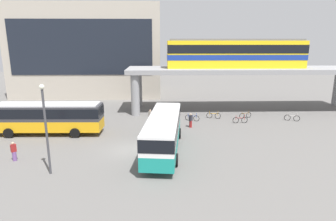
# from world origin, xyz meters

# --- Properties ---
(ground_plane) EXTENTS (120.00, 120.00, 0.00)m
(ground_plane) POSITION_xyz_m (0.00, 10.00, 0.00)
(ground_plane) COLOR #605E5B
(station_building) EXTENTS (25.15, 15.32, 15.48)m
(station_building) POSITION_xyz_m (-9.91, 30.19, 7.74)
(station_building) COLOR #B2A899
(station_building) RESTS_ON ground_plane
(elevated_platform) EXTENTS (32.20, 6.88, 5.91)m
(elevated_platform) POSITION_xyz_m (14.30, 14.98, 5.13)
(elevated_platform) COLOR gray
(elevated_platform) RESTS_ON ground_plane
(train) EXTENTS (18.51, 2.96, 3.84)m
(train) POSITION_xyz_m (12.85, 14.98, 7.88)
(train) COLOR yellow
(train) RESTS_ON elevated_platform
(bus_main) EXTENTS (3.68, 11.25, 3.22)m
(bus_main) POSITION_xyz_m (2.89, -0.32, 1.99)
(bus_main) COLOR teal
(bus_main) RESTS_ON ground_plane
(bus_secondary) EXTENTS (11.09, 2.94, 3.22)m
(bus_secondary) POSITION_xyz_m (-8.95, 4.73, 1.99)
(bus_secondary) COLOR orange
(bus_secondary) RESTS_ON ground_plane
(bicycle_silver) EXTENTS (1.70, 0.69, 1.04)m
(bicycle_silver) POSITION_xyz_m (18.62, 9.06, 0.36)
(bicycle_silver) COLOR black
(bicycle_silver) RESTS_ON ground_plane
(bicycle_orange) EXTENTS (1.72, 0.61, 1.04)m
(bicycle_orange) POSITION_xyz_m (9.30, 10.46, 0.36)
(bicycle_orange) COLOR black
(bicycle_orange) RESTS_ON ground_plane
(bicycle_blue) EXTENTS (1.67, 0.75, 1.04)m
(bicycle_blue) POSITION_xyz_m (6.50, 9.42, 0.36)
(bicycle_blue) COLOR black
(bicycle_blue) RESTS_ON ground_plane
(bicycle_green) EXTENTS (1.78, 0.29, 1.04)m
(bicycle_green) POSITION_xyz_m (3.82, 7.86, 0.36)
(bicycle_green) COLOR black
(bicycle_green) RESTS_ON ground_plane
(bicycle_brown) EXTENTS (1.69, 0.70, 1.04)m
(bicycle_brown) POSITION_xyz_m (13.32, 10.49, 0.36)
(bicycle_brown) COLOR black
(bicycle_brown) RESTS_ON ground_plane
(bicycle_red) EXTENTS (1.79, 0.13, 1.04)m
(bicycle_red) POSITION_xyz_m (12.05, 8.27, 0.36)
(bicycle_red) COLOR black
(bicycle_red) RESTS_ON ground_plane
(pedestrian_at_kerb) EXTENTS (0.45, 0.47, 1.69)m
(pedestrian_at_kerb) POSITION_xyz_m (1.45, 8.36, 0.79)
(pedestrian_at_kerb) COLOR gray
(pedestrian_at_kerb) RESTS_ON ground_plane
(pedestrian_waiting_near_stop) EXTENTS (0.47, 0.46, 1.59)m
(pedestrian_waiting_near_stop) POSITION_xyz_m (-9.14, -2.14, 0.74)
(pedestrian_waiting_near_stop) COLOR #724C8C
(pedestrian_waiting_near_stop) RESTS_ON ground_plane
(pedestrian_walking_across) EXTENTS (0.46, 0.47, 1.59)m
(pedestrian_walking_across) POSITION_xyz_m (6.01, 6.66, 0.74)
(pedestrian_walking_across) COLOR maroon
(pedestrian_walking_across) RESTS_ON ground_plane
(lamp_post) EXTENTS (0.36, 0.36, 6.55)m
(lamp_post) POSITION_xyz_m (-5.38, -4.58, 3.85)
(lamp_post) COLOR #3F3F44
(lamp_post) RESTS_ON ground_plane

